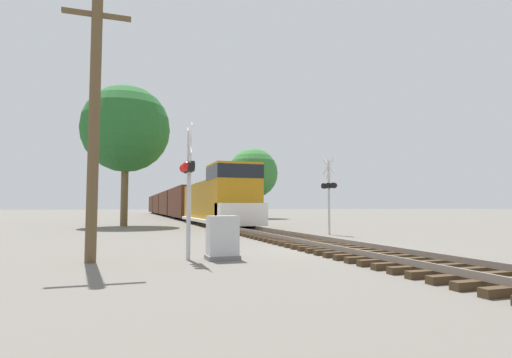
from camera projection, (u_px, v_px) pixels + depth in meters
The scene contains 9 objects.
ground_plane at pixel (329, 249), 13.96m from camera, with size 400.00×400.00×0.00m, color #666059.
rail_track_bed at pixel (329, 245), 13.97m from camera, with size 2.60×160.00×0.31m.
freight_train at pixel (174, 204), 58.29m from camera, with size 3.04×73.54×4.29m.
crossing_signal_near at pixel (188, 175), 11.28m from camera, with size 0.32×1.00×3.81m.
crossing_signal_far at pixel (329, 189), 21.28m from camera, with size 0.56×1.01×4.12m.
relay_cabinet at pixel (222, 238), 11.27m from camera, with size 0.91×0.70×1.23m.
utility_pole at pixel (94, 121), 10.85m from camera, with size 1.80×0.29×7.40m.
tree_far_right at pixel (126, 129), 30.93m from camera, with size 6.73×6.73×10.88m.
tree_mid_background at pixel (253, 173), 50.48m from camera, with size 6.28×6.28×8.84m.
Camera 1 is at (-6.85, -12.59, 1.49)m, focal length 28.00 mm.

